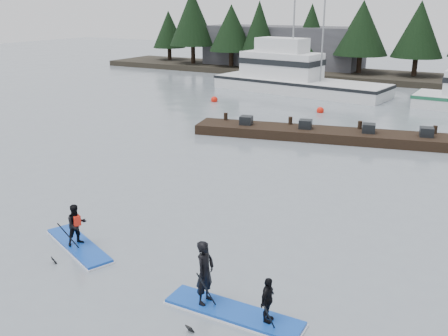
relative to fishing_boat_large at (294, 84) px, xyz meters
The scene contains 10 objects.
ground 31.56m from the fishing_boat_large, 77.09° to the right, with size 160.00×160.00×0.00m, color gray.
far_shore 13.27m from the fishing_boat_large, 57.90° to the left, with size 70.00×8.00×0.60m, color #2D281E.
treeline 13.29m from the fishing_boat_large, 57.90° to the left, with size 60.00×4.00×8.00m, color black, non-canonical shape.
waterfront_building 15.07m from the fishing_boat_large, 117.69° to the left, with size 18.00×6.00×5.00m, color #4C4C51.
fishing_boat_large is the anchor object (origin of this frame).
floating_dock 16.59m from the fishing_boat_large, 58.81° to the right, with size 16.69×2.22×0.56m, color black.
buoy_a 8.41m from the fishing_boat_large, 116.20° to the right, with size 0.54×0.54×0.54m, color red.
buoy_b 8.97m from the fishing_boat_large, 55.80° to the right, with size 0.52×0.52×0.52m, color red.
paddleboard_solo 31.60m from the fishing_boat_large, 80.17° to the right, with size 3.35×1.96×1.88m.
paddleboard_duo 33.80m from the fishing_boat_large, 70.57° to the right, with size 3.55×1.18×2.31m.
Camera 1 is at (9.40, -10.42, 7.30)m, focal length 40.00 mm.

